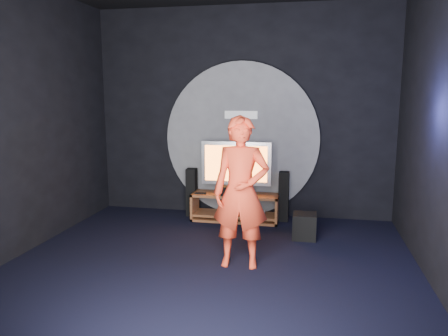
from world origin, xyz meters
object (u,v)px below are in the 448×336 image
Objects in this scene: tower_speaker_right at (284,196)px; subwoofer at (304,226)px; media_console at (236,209)px; tower_speaker_left at (192,192)px; tv at (236,165)px; player at (241,192)px.

subwoofer is (0.36, -0.84, -0.22)m from tower_speaker_right.
media_console is at bearing 148.59° from subwoofer.
tower_speaker_right reaches higher than subwoofer.
tower_speaker_left reaches higher than media_console.
tv reaches higher than subwoofer.
subwoofer is 1.56m from player.
tv reaches higher than media_console.
media_console is 0.83m from tower_speaker_left.
player is at bearing -78.40° from tv.
media_console is 1.23× the size of tv.
tower_speaker_right is 2.11m from player.
tv is at bearing -6.04° from tower_speaker_left.
tv is 1.55m from subwoofer.
tv reaches higher than tower_speaker_left.
media_console is 1.74× the size of tower_speaker_right.
tower_speaker_left is 1.00× the size of tower_speaker_right.
tower_speaker_left is 2.38m from player.
media_console is 1.74× the size of tower_speaker_left.
tv is 1.41× the size of tower_speaker_right.
tower_speaker_right is (0.78, 0.09, -0.51)m from tv.
tower_speaker_left is 0.45× the size of player.
media_console is 1.33m from subwoofer.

